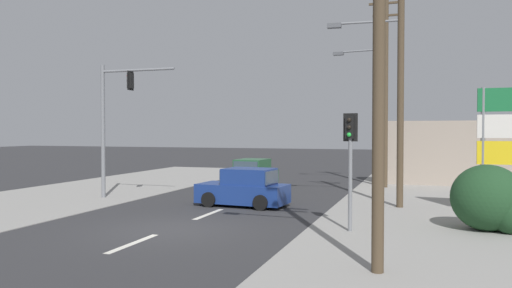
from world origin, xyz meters
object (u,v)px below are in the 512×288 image
(utility_pole_foreground_right, at_px, (372,38))
(utility_pole_midground_right, at_px, (397,69))
(hatchback_oncoming_near, at_px, (244,189))
(utility_pole_background_right, at_px, (383,85))
(shopping_plaza_sign, at_px, (509,132))
(hatchback_receding_far, at_px, (254,174))
(pedestal_signal_right_kerb, at_px, (350,152))
(traffic_signal_mast, at_px, (113,113))

(utility_pole_foreground_right, distance_m, utility_pole_midground_right, 9.58)
(hatchback_oncoming_near, bearing_deg, utility_pole_background_right, 60.74)
(shopping_plaza_sign, height_order, hatchback_oncoming_near, shopping_plaza_sign)
(hatchback_receding_far, bearing_deg, pedestal_signal_right_kerb, -57.65)
(shopping_plaza_sign, distance_m, hatchback_receding_far, 13.08)
(hatchback_receding_far, bearing_deg, utility_pole_background_right, 17.01)
(utility_pole_midground_right, xyz_separation_m, utility_pole_background_right, (-1.06, 7.03, 0.02))
(utility_pole_background_right, xyz_separation_m, hatchback_oncoming_near, (-4.78, -8.54, -4.79))
(pedestal_signal_right_kerb, xyz_separation_m, hatchback_receding_far, (-6.58, 10.39, -1.71))
(hatchback_receding_far, bearing_deg, utility_pole_midground_right, -33.20)
(utility_pole_midground_right, bearing_deg, utility_pole_foreground_right, -90.33)
(hatchback_receding_far, height_order, hatchback_oncoming_near, same)
(pedestal_signal_right_kerb, bearing_deg, utility_pole_background_right, 89.90)
(shopping_plaza_sign, bearing_deg, traffic_signal_mast, -178.06)
(utility_pole_background_right, xyz_separation_m, hatchback_receding_far, (-6.60, -2.02, -4.79))
(utility_pole_background_right, bearing_deg, hatchback_receding_far, -162.99)
(hatchback_oncoming_near, bearing_deg, shopping_plaza_sign, 4.70)
(utility_pole_midground_right, height_order, shopping_plaza_sign, utility_pole_midground_right)
(utility_pole_foreground_right, height_order, pedestal_signal_right_kerb, utility_pole_foreground_right)
(hatchback_receding_far, bearing_deg, shopping_plaza_sign, -26.37)
(utility_pole_background_right, distance_m, pedestal_signal_right_kerb, 12.79)
(pedestal_signal_right_kerb, height_order, shopping_plaza_sign, shopping_plaza_sign)
(traffic_signal_mast, distance_m, pedestal_signal_right_kerb, 11.92)
(shopping_plaza_sign, relative_size, hatchback_receding_far, 1.24)
(utility_pole_background_right, relative_size, traffic_signal_mast, 1.71)
(utility_pole_foreground_right, bearing_deg, hatchback_oncoming_near, 125.67)
(shopping_plaza_sign, bearing_deg, utility_pole_foreground_right, -113.96)
(utility_pole_foreground_right, xyz_separation_m, traffic_signal_mast, (-12.12, 8.32, -1.15))
(utility_pole_midground_right, height_order, traffic_signal_mast, utility_pole_midground_right)
(utility_pole_midground_right, bearing_deg, hatchback_oncoming_near, -165.53)
(utility_pole_midground_right, xyz_separation_m, hatchback_receding_far, (-7.66, 5.01, -4.78))
(hatchback_receding_far, relative_size, hatchback_oncoming_near, 0.99)
(hatchback_receding_far, bearing_deg, traffic_signal_mast, -125.79)
(traffic_signal_mast, height_order, hatchback_receding_far, traffic_signal_mast)
(pedestal_signal_right_kerb, bearing_deg, traffic_signal_mast, 159.61)
(hatchback_oncoming_near, bearing_deg, utility_pole_midground_right, 14.47)
(utility_pole_midground_right, height_order, hatchback_oncoming_near, utility_pole_midground_right)
(traffic_signal_mast, bearing_deg, utility_pole_midground_right, 5.88)
(utility_pole_foreground_right, distance_m, pedestal_signal_right_kerb, 5.02)
(traffic_signal_mast, relative_size, hatchback_oncoming_near, 1.60)
(utility_pole_midground_right, bearing_deg, shopping_plaza_sign, -10.35)
(utility_pole_background_right, distance_m, traffic_signal_mast, 13.97)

